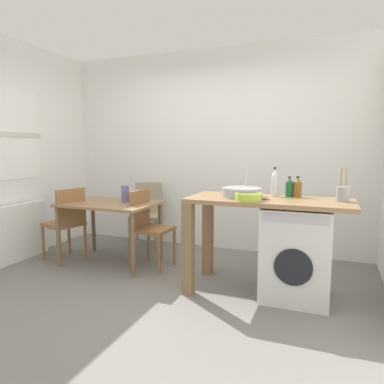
# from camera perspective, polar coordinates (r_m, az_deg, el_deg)

# --- Properties ---
(ground_plane) EXTENTS (5.46, 5.46, 0.00)m
(ground_plane) POSITION_cam_1_polar(r_m,az_deg,el_deg) (3.55, -6.06, -15.88)
(ground_plane) COLOR slate
(wall_back) EXTENTS (4.60, 0.10, 2.70)m
(wall_back) POSITION_cam_1_polar(r_m,az_deg,el_deg) (4.88, 3.23, 6.75)
(wall_back) COLOR white
(wall_back) RESTS_ON ground_plane
(radiator) EXTENTS (0.10, 0.80, 0.70)m
(radiator) POSITION_cam_1_polar(r_m,az_deg,el_deg) (4.88, -26.11, -5.84)
(radiator) COLOR white
(radiator) RESTS_ON ground_plane
(dining_table) EXTENTS (1.10, 0.76, 0.74)m
(dining_table) POSITION_cam_1_polar(r_m,az_deg,el_deg) (4.32, -13.12, -2.93)
(dining_table) COLOR olive
(dining_table) RESTS_ON ground_plane
(chair_person_seat) EXTENTS (0.50, 0.50, 0.90)m
(chair_person_seat) POSITION_cam_1_polar(r_m,az_deg,el_deg) (4.58, -19.63, -4.31)
(chair_person_seat) COLOR olive
(chair_person_seat) RESTS_ON ground_plane
(chair_opposite) EXTENTS (0.42, 0.42, 0.90)m
(chair_opposite) POSITION_cam_1_polar(r_m,az_deg,el_deg) (4.15, -7.17, -5.12)
(chair_opposite) COLOR olive
(chair_opposite) RESTS_ON ground_plane
(chair_spare_by_wall) EXTENTS (0.49, 0.49, 0.90)m
(chair_spare_by_wall) POSITION_cam_1_polar(r_m,az_deg,el_deg) (4.95, -7.25, -3.10)
(chair_spare_by_wall) COLOR gray
(chair_spare_by_wall) RESTS_ON ground_plane
(kitchen_counter) EXTENTS (1.50, 0.68, 0.92)m
(kitchen_counter) POSITION_cam_1_polar(r_m,az_deg,el_deg) (3.42, 8.84, -3.47)
(kitchen_counter) COLOR olive
(kitchen_counter) RESTS_ON ground_plane
(washing_machine) EXTENTS (0.60, 0.61, 0.86)m
(washing_machine) POSITION_cam_1_polar(r_m,az_deg,el_deg) (3.43, 16.57, -9.36)
(washing_machine) COLOR silver
(washing_machine) RESTS_ON ground_plane
(sink_basin) EXTENTS (0.38, 0.38, 0.09)m
(sink_basin) POSITION_cam_1_polar(r_m,az_deg,el_deg) (3.40, 8.06, -0.04)
(sink_basin) COLOR #9EA0A5
(sink_basin) RESTS_ON kitchen_counter
(tap) EXTENTS (0.02, 0.02, 0.28)m
(tap) POSITION_cam_1_polar(r_m,az_deg,el_deg) (3.56, 8.75, 1.81)
(tap) COLOR #B2B2B7
(tap) RESTS_ON kitchen_counter
(bottle_tall_green) EXTENTS (0.06, 0.06, 0.28)m
(bottle_tall_green) POSITION_cam_1_polar(r_m,az_deg,el_deg) (3.52, 13.22, 1.45)
(bottle_tall_green) COLOR silver
(bottle_tall_green) RESTS_ON kitchen_counter
(bottle_squat_brown) EXTENTS (0.07, 0.07, 0.19)m
(bottle_squat_brown) POSITION_cam_1_polar(r_m,az_deg,el_deg) (3.51, 15.49, 0.70)
(bottle_squat_brown) COLOR #19592D
(bottle_squat_brown) RESTS_ON kitchen_counter
(bottle_clear_small) EXTENTS (0.08, 0.08, 0.20)m
(bottle_clear_small) POSITION_cam_1_polar(r_m,az_deg,el_deg) (3.51, 16.72, 0.68)
(bottle_clear_small) COLOR brown
(bottle_clear_small) RESTS_ON kitchen_counter
(mixing_bowl) EXTENTS (0.24, 0.24, 0.07)m
(mixing_bowl) POSITION_cam_1_polar(r_m,az_deg,el_deg) (3.18, 9.11, -0.71)
(mixing_bowl) COLOR #A8C63D
(mixing_bowl) RESTS_ON kitchen_counter
(utensil_crock) EXTENTS (0.11, 0.11, 0.30)m
(utensil_crock) POSITION_cam_1_polar(r_m,az_deg,el_deg) (3.36, 23.24, -0.23)
(utensil_crock) COLOR gray
(utensil_crock) RESTS_ON kitchen_counter
(vase) EXTENTS (0.09, 0.09, 0.20)m
(vase) POSITION_cam_1_polar(r_m,az_deg,el_deg) (4.29, -10.79, -0.29)
(vase) COLOR slate
(vase) RESTS_ON dining_table
(scissors) EXTENTS (0.15, 0.06, 0.01)m
(scissors) POSITION_cam_1_polar(r_m,az_deg,el_deg) (3.27, 11.27, -1.14)
(scissors) COLOR #B2B2B7
(scissors) RESTS_ON kitchen_counter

